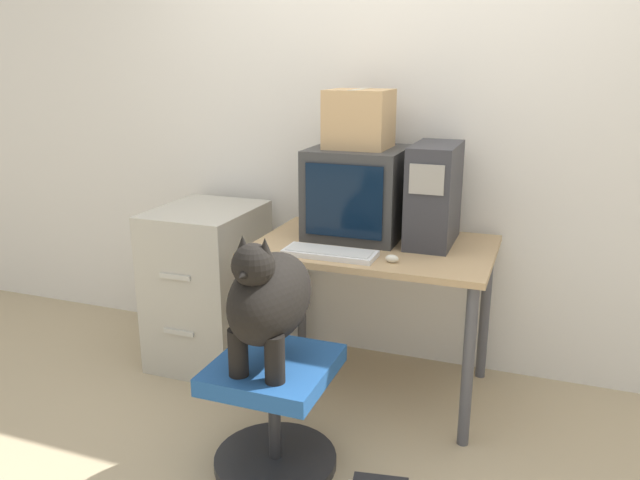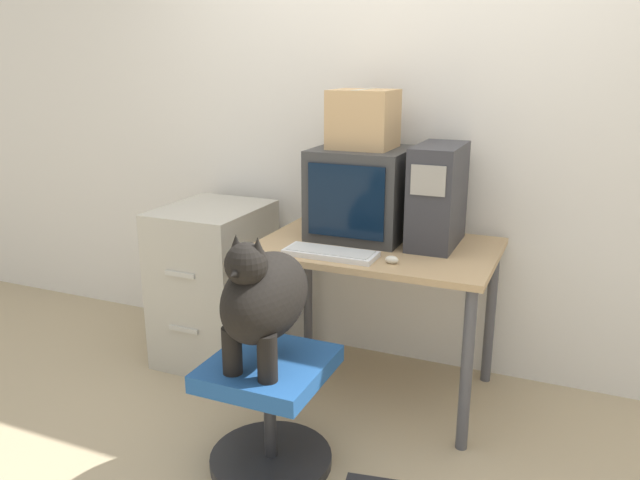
% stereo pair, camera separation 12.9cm
% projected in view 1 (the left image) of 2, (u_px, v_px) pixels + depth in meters
% --- Properties ---
extents(ground_plane, '(12.00, 12.00, 0.00)m').
position_uv_depth(ground_plane, '(348.00, 426.00, 2.83)').
color(ground_plane, tan).
extents(wall_back, '(8.00, 0.05, 2.60)m').
position_uv_depth(wall_back, '(400.00, 121.00, 3.19)').
color(wall_back, silver).
rests_on(wall_back, ground_plane).
extents(desk, '(1.11, 0.74, 0.76)m').
position_uv_depth(desk, '(374.00, 265.00, 2.98)').
color(desk, tan).
rests_on(desk, ground_plane).
extents(crt_monitor, '(0.45, 0.45, 0.43)m').
position_uv_depth(crt_monitor, '(358.00, 192.00, 3.05)').
color(crt_monitor, '#383838').
rests_on(crt_monitor, desk).
extents(pc_tower, '(0.20, 0.41, 0.47)m').
position_uv_depth(pc_tower, '(434.00, 194.00, 2.91)').
color(pc_tower, '#333338').
rests_on(pc_tower, desk).
extents(keyboard, '(0.42, 0.16, 0.03)m').
position_uv_depth(keyboard, '(330.00, 253.00, 2.77)').
color(keyboard, silver).
rests_on(keyboard, desk).
extents(computer_mouse, '(0.06, 0.04, 0.03)m').
position_uv_depth(computer_mouse, '(392.00, 259.00, 2.68)').
color(computer_mouse, beige).
rests_on(computer_mouse, desk).
extents(office_chair, '(0.50, 0.50, 0.47)m').
position_uv_depth(office_chair, '(274.00, 407.00, 2.49)').
color(office_chair, '#262628').
rests_on(office_chair, ground_plane).
extents(dog, '(0.27, 0.49, 0.54)m').
position_uv_depth(dog, '(269.00, 297.00, 2.33)').
color(dog, black).
rests_on(dog, office_chair).
extents(filing_cabinet, '(0.49, 0.62, 0.85)m').
position_uv_depth(filing_cabinet, '(209.00, 285.00, 3.38)').
color(filing_cabinet, '#B7B2A3').
rests_on(filing_cabinet, ground_plane).
extents(cardboard_box, '(0.29, 0.27, 0.27)m').
position_uv_depth(cardboard_box, '(359.00, 119.00, 2.95)').
color(cardboard_box, tan).
rests_on(cardboard_box, crt_monitor).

